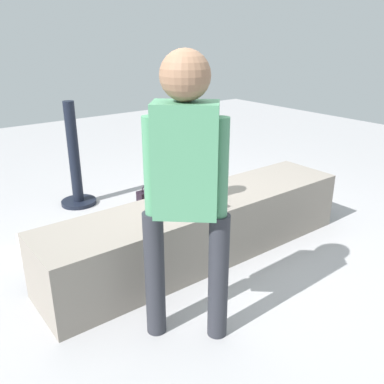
% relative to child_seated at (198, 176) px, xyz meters
% --- Properties ---
extents(ground_plane, '(12.00, 12.00, 0.00)m').
position_rel_child_seated_xyz_m(ground_plane, '(0.07, 0.02, -0.70)').
color(ground_plane, '#9F9D9F').
extents(concrete_ledge, '(2.62, 0.57, 0.49)m').
position_rel_child_seated_xyz_m(concrete_ledge, '(0.07, 0.02, -0.46)').
color(concrete_ledge, gray).
rests_on(concrete_ledge, ground_plane).
extents(child_seated, '(0.28, 0.32, 0.48)m').
position_rel_child_seated_xyz_m(child_seated, '(0.00, 0.00, 0.00)').
color(child_seated, '#241A45').
rests_on(child_seated, concrete_ledge).
extents(adult_standing, '(0.39, 0.37, 1.63)m').
position_rel_child_seated_xyz_m(adult_standing, '(-0.59, -0.64, 0.28)').
color(adult_standing, '#292A32').
rests_on(adult_standing, ground_plane).
extents(cake_plate, '(0.22, 0.22, 0.07)m').
position_rel_child_seated_xyz_m(cake_plate, '(-0.26, -0.09, -0.19)').
color(cake_plate, white).
rests_on(cake_plate, concrete_ledge).
extents(gift_bag, '(0.20, 0.13, 0.29)m').
position_rel_child_seated_xyz_m(gift_bag, '(0.26, 0.65, -0.57)').
color(gift_bag, gold).
rests_on(gift_bag, ground_plane).
extents(railing_post, '(0.36, 0.36, 1.08)m').
position_rel_child_seated_xyz_m(railing_post, '(-0.30, 1.65, -0.30)').
color(railing_post, black).
rests_on(railing_post, ground_plane).
extents(water_bottle_near_gift, '(0.06, 0.06, 0.23)m').
position_rel_child_seated_xyz_m(water_bottle_near_gift, '(-0.04, 0.60, -0.59)').
color(water_bottle_near_gift, silver).
rests_on(water_bottle_near_gift, ground_plane).
extents(cake_box_white, '(0.32, 0.32, 0.11)m').
position_rel_child_seated_xyz_m(cake_box_white, '(-0.94, 0.94, -0.65)').
color(cake_box_white, white).
rests_on(cake_box_white, ground_plane).
extents(handbag_black_leather, '(0.27, 0.11, 0.29)m').
position_rel_child_seated_xyz_m(handbag_black_leather, '(0.25, 1.10, -0.60)').
color(handbag_black_leather, black).
rests_on(handbag_black_leather, ground_plane).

